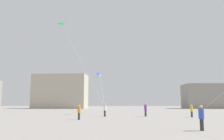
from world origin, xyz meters
TOP-DOWN VIEW (x-y plane):
  - person_in_orange at (-3.71, 22.58)m, footprint 0.36×0.36m
  - person_in_white at (-1.07, 29.13)m, footprint 0.39×0.39m
  - person_in_blue at (6.20, 12.16)m, footprint 0.37×0.37m
  - person_in_yellow at (10.53, 27.35)m, footprint 0.36×0.36m
  - person_in_purple at (4.67, 29.22)m, footprint 0.41×0.41m
  - kite_cobalt_diamond at (-2.31, 35.42)m, footprint 1.86×6.94m
  - kite_emerald_delta at (-8.44, 33.80)m, footprint 8.26×5.16m
  - building_centre_hall at (-19.00, 79.23)m, footprint 19.16×9.57m
  - building_right_hall at (35.00, 79.31)m, footprint 19.81×10.22m

SIDE VIEW (x-z plane):
  - person_in_orange at x=-3.71m, z-range 0.08..1.72m
  - person_in_yellow at x=10.53m, z-range 0.08..1.74m
  - person_in_blue at x=6.20m, z-range 0.08..1.79m
  - person_in_white at x=-1.07m, z-range 0.09..1.88m
  - person_in_purple at x=4.67m, z-range 0.09..1.95m
  - building_right_hall at x=35.00m, z-range 0.00..8.54m
  - building_centre_hall at x=-19.00m, z-range 0.00..11.96m
  - kite_cobalt_diamond at x=-2.31m, z-range 3.78..9.62m
  - kite_emerald_delta at x=-8.44m, z-range 7.65..21.98m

